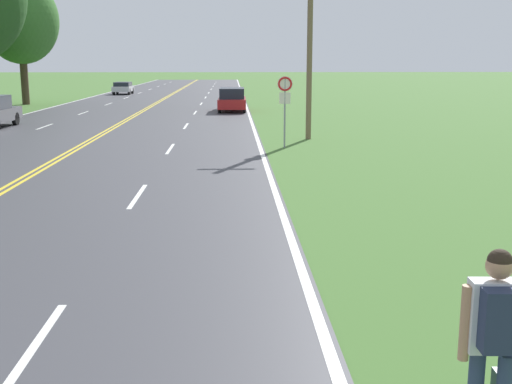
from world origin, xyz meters
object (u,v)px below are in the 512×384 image
at_px(tree_left_verge, 20,20).
at_px(traffic_sign, 285,94).
at_px(car_silver_hatchback_mid_near, 123,87).
at_px(car_red_van_approaching, 232,99).
at_px(hitchhiker_person, 496,328).

bearing_deg(tree_left_verge, traffic_sign, -55.39).
xyz_separation_m(tree_left_verge, car_silver_hatchback_mid_near, (5.14, 15.59, -5.78)).
xyz_separation_m(traffic_sign, tree_left_verge, (-18.46, 26.74, 4.35)).
relative_size(tree_left_verge, car_red_van_approaching, 2.04).
bearing_deg(car_red_van_approaching, tree_left_verge, -114.47).
relative_size(traffic_sign, car_red_van_approaching, 0.58).
distance_m(hitchhiker_person, car_red_van_approaching, 39.28).
bearing_deg(hitchhiker_person, traffic_sign, 2.91).
bearing_deg(car_silver_hatchback_mid_near, hitchhiker_person, -168.18).
bearing_deg(traffic_sign, hitchhiker_person, -89.45).
relative_size(hitchhiker_person, car_red_van_approaching, 0.38).
bearing_deg(car_red_van_approaching, car_silver_hatchback_mid_near, -153.46).
bearing_deg(traffic_sign, car_silver_hatchback_mid_near, 107.46).
height_order(tree_left_verge, car_silver_hatchback_mid_near, tree_left_verge).
xyz_separation_m(car_red_van_approaching, car_silver_hatchback_mid_near, (-11.26, 23.32, -0.14)).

